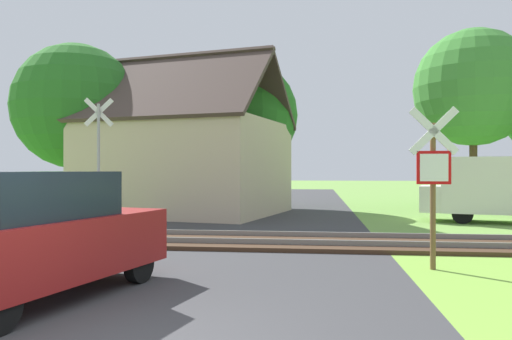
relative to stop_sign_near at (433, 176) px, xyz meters
The scene contains 10 objects.
road_asphalt 5.26m from the stop_sign_near, 146.89° to the right, with size 7.29×80.00×0.01m, color #38383A.
rail_track 5.29m from the stop_sign_near, 146.10° to the left, with size 60.00×2.60×0.22m.
stop_sign_near is the anchor object (origin of this frame).
crossing_sign_far 9.99m from the stop_sign_near, 149.65° to the left, with size 0.86×0.25×3.98m.
house 13.10m from the stop_sign_near, 124.33° to the left, with size 8.82×8.20×6.63m.
tree_left 16.52m from the stop_sign_near, 138.49° to the left, with size 5.28×5.28×7.13m.
tree_right 15.05m from the stop_sign_near, 70.70° to the left, with size 5.17×5.17×8.03m.
tree_center 15.00m from the stop_sign_near, 112.52° to the left, with size 5.43×5.43×7.04m.
mail_truck 9.46m from the stop_sign_near, 63.84° to the left, with size 5.21×3.02×2.24m.
parked_car 6.60m from the stop_sign_near, 154.46° to the right, with size 2.54×4.28×1.78m.
Camera 1 is at (2.08, -4.56, 1.80)m, focal length 35.00 mm.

